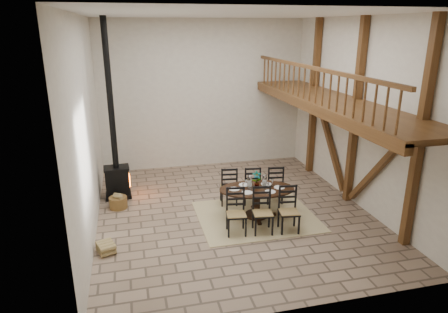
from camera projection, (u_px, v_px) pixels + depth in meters
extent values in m
plane|color=#907660|center=(233.00, 212.00, 10.69)|extent=(8.00, 8.00, 0.00)
cube|color=silver|center=(203.00, 95.00, 13.61)|extent=(7.00, 0.02, 5.00)
cube|color=silver|center=(300.00, 176.00, 6.22)|extent=(7.00, 0.02, 5.00)
cube|color=silver|center=(86.00, 129.00, 9.13)|extent=(0.02, 8.00, 5.00)
cube|color=silver|center=(360.00, 114.00, 10.71)|extent=(0.02, 8.00, 5.00)
cube|color=white|center=(235.00, 14.00, 9.14)|extent=(7.00, 8.00, 0.02)
cube|color=brown|center=(420.00, 138.00, 8.37)|extent=(0.18, 0.18, 5.00)
cube|color=brown|center=(356.00, 114.00, 10.68)|extent=(0.18, 0.18, 5.00)
cube|color=brown|center=(314.00, 98.00, 12.99)|extent=(0.18, 0.18, 5.00)
cube|color=brown|center=(378.00, 168.00, 9.87)|extent=(0.14, 2.16, 2.54)
cube|color=brown|center=(330.00, 141.00, 12.17)|extent=(0.14, 2.16, 2.54)
cube|color=brown|center=(357.00, 103.00, 10.59)|extent=(0.20, 7.80, 0.20)
cube|color=brown|center=(334.00, 102.00, 10.42)|extent=(1.60, 7.80, 0.12)
cube|color=brown|center=(309.00, 107.00, 10.29)|extent=(0.18, 7.80, 0.22)
cube|color=brown|center=(311.00, 68.00, 9.98)|extent=(0.09, 7.60, 0.09)
cube|color=brown|center=(310.00, 84.00, 10.11)|extent=(0.06, 7.60, 0.86)
cube|color=tan|center=(256.00, 216.00, 10.42)|extent=(3.00, 2.50, 0.02)
ellipsoid|color=black|center=(257.00, 189.00, 10.18)|extent=(2.07, 1.43, 0.04)
cylinder|color=black|center=(256.00, 203.00, 10.31)|extent=(0.19, 0.19, 0.71)
cylinder|color=black|center=(256.00, 215.00, 10.41)|extent=(0.59, 0.59, 0.06)
cube|color=#9A8147|center=(236.00, 214.00, 9.41)|extent=(0.52, 0.51, 0.04)
cube|color=black|center=(236.00, 224.00, 9.49)|extent=(0.50, 0.50, 0.49)
cube|color=black|center=(235.00, 199.00, 9.51)|extent=(0.40, 0.10, 0.64)
cube|color=#9A8147|center=(263.00, 213.00, 9.47)|extent=(0.52, 0.51, 0.04)
cube|color=black|center=(262.00, 223.00, 9.55)|extent=(0.50, 0.50, 0.49)
cube|color=black|center=(262.00, 198.00, 9.56)|extent=(0.40, 0.10, 0.64)
cube|color=#9A8147|center=(289.00, 212.00, 9.52)|extent=(0.52, 0.51, 0.04)
cube|color=black|center=(288.00, 222.00, 9.61)|extent=(0.50, 0.50, 0.49)
cube|color=black|center=(288.00, 197.00, 9.62)|extent=(0.40, 0.10, 0.64)
cube|color=#9A8147|center=(229.00, 187.00, 11.01)|extent=(0.52, 0.51, 0.04)
cube|color=black|center=(229.00, 196.00, 11.09)|extent=(0.50, 0.50, 0.49)
cube|color=black|center=(229.00, 180.00, 10.73)|extent=(0.40, 0.10, 0.64)
cube|color=#9A8147|center=(251.00, 186.00, 11.07)|extent=(0.52, 0.51, 0.04)
cube|color=black|center=(251.00, 195.00, 11.15)|extent=(0.50, 0.50, 0.49)
cube|color=black|center=(253.00, 179.00, 10.79)|extent=(0.40, 0.10, 0.64)
cube|color=#9A8147|center=(274.00, 185.00, 11.13)|extent=(0.52, 0.51, 0.04)
cube|color=black|center=(273.00, 194.00, 11.21)|extent=(0.50, 0.50, 0.49)
cube|color=black|center=(276.00, 178.00, 10.84)|extent=(0.40, 0.10, 0.64)
cube|color=white|center=(257.00, 188.00, 10.18)|extent=(1.57, 0.95, 0.01)
cube|color=white|center=(257.00, 185.00, 10.15)|extent=(0.99, 0.45, 0.18)
cylinder|color=white|center=(250.00, 182.00, 10.11)|extent=(0.12, 0.12, 0.34)
cylinder|color=white|center=(264.00, 182.00, 10.14)|extent=(0.12, 0.12, 0.34)
cylinder|color=white|center=(250.00, 186.00, 10.14)|extent=(0.06, 0.06, 0.16)
cylinder|color=white|center=(264.00, 185.00, 10.17)|extent=(0.06, 0.06, 0.16)
imported|color=#4C723F|center=(257.00, 180.00, 10.16)|extent=(0.25, 0.19, 0.44)
cube|color=black|center=(119.00, 195.00, 11.61)|extent=(0.74, 0.58, 0.11)
cube|color=black|center=(117.00, 181.00, 11.47)|extent=(0.68, 0.53, 0.77)
cube|color=#FF590C|center=(130.00, 180.00, 11.56)|extent=(0.03, 0.31, 0.31)
cube|color=black|center=(116.00, 168.00, 11.35)|extent=(0.73, 0.57, 0.04)
cylinder|color=black|center=(110.00, 96.00, 10.71)|extent=(0.16, 0.16, 4.08)
cylinder|color=brown|center=(118.00, 203.00, 10.87)|extent=(0.49, 0.49, 0.32)
cube|color=#9C8857|center=(118.00, 196.00, 10.81)|extent=(0.26, 0.26, 0.09)
cube|color=#9C8857|center=(106.00, 248.00, 8.73)|extent=(0.47, 0.55, 0.23)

